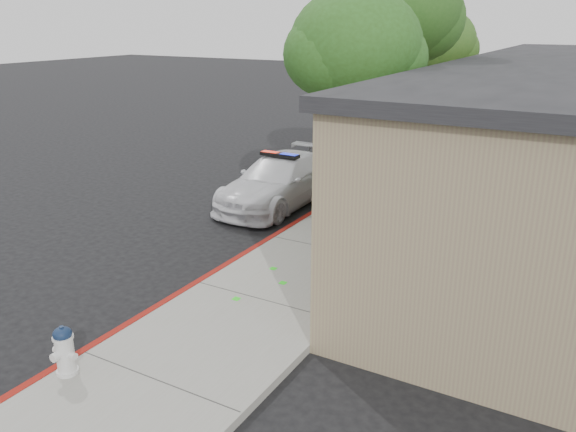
# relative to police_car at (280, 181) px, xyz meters

# --- Properties ---
(ground) EXTENTS (120.00, 120.00, 0.00)m
(ground) POSITION_rel_police_car_xyz_m (1.34, -5.76, -0.73)
(ground) COLOR black
(ground) RESTS_ON ground
(sidewalk) EXTENTS (3.20, 60.00, 0.15)m
(sidewalk) POSITION_rel_police_car_xyz_m (2.94, -2.76, -0.65)
(sidewalk) COLOR gray
(sidewalk) RESTS_ON ground
(red_curb) EXTENTS (0.14, 60.00, 0.16)m
(red_curb) POSITION_rel_police_car_xyz_m (1.40, -2.76, -0.65)
(red_curb) COLOR maroon
(red_curb) RESTS_ON ground
(police_car) EXTENTS (2.09, 5.03, 1.57)m
(police_car) POSITION_rel_police_car_xyz_m (0.00, 0.00, 0.00)
(police_car) COLOR silver
(police_car) RESTS_ON ground
(fire_hydrant) EXTENTS (0.45, 0.39, 0.80)m
(fire_hydrant) POSITION_rel_police_car_xyz_m (1.69, -9.30, -0.18)
(fire_hydrant) COLOR silver
(fire_hydrant) RESTS_ON sidewalk
(street_tree_near) EXTENTS (3.28, 3.21, 5.89)m
(street_tree_near) POSITION_rel_police_car_xyz_m (2.64, -0.88, 3.81)
(street_tree_near) COLOR black
(street_tree_near) RESTS_ON sidewalk
(street_tree_mid) EXTENTS (3.70, 3.80, 7.05)m
(street_tree_mid) POSITION_rel_police_car_xyz_m (2.42, 2.55, 4.73)
(street_tree_mid) COLOR black
(street_tree_mid) RESTS_ON sidewalk
(street_tree_far) EXTENTS (3.02, 3.02, 5.57)m
(street_tree_far) POSITION_rel_police_car_xyz_m (2.09, 8.11, 3.61)
(street_tree_far) COLOR black
(street_tree_far) RESTS_ON sidewalk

